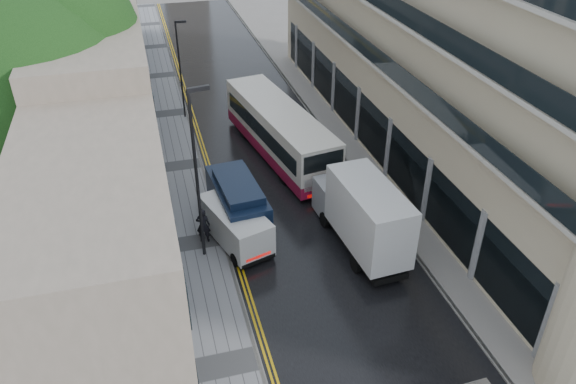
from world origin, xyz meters
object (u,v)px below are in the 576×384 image
cream_bus (283,159)px  navy_van (229,224)px  lamp_post_far (180,71)px  tree_near (31,131)px  tree_far (61,53)px  pedestrian (203,225)px  white_van (235,248)px  white_lorry (358,238)px  lamp_post_near (197,179)px

cream_bus → navy_van: size_ratio=2.23×
cream_bus → lamp_post_far: lamp_post_far is taller
tree_near → tree_far: size_ratio=1.11×
pedestrian → tree_far: bearing=-50.3°
tree_far → white_van: bearing=-63.8°
cream_bus → white_lorry: size_ratio=1.62×
lamp_post_far → navy_van: bearing=-82.8°
cream_bus → white_lorry: white_lorry is taller
lamp_post_near → tree_near: bearing=154.8°
navy_van → lamp_post_near: size_ratio=0.62×
lamp_post_near → navy_van: bearing=7.3°
cream_bus → lamp_post_near: bearing=-143.9°
navy_van → lamp_post_far: (-0.44, 16.32, 2.25)m
tree_far → lamp_post_near: (6.52, -14.89, -1.72)m
white_lorry → navy_van: (-5.51, 3.53, -0.58)m
cream_bus → navy_van: 6.79m
tree_near → white_lorry: (13.71, -5.00, -4.95)m
pedestrian → lamp_post_far: size_ratio=0.28×
cream_bus → lamp_post_far: size_ratio=1.72×
pedestrian → lamp_post_far: (0.77, 15.66, 2.57)m
cream_bus → pedestrian: 7.18m
lamp_post_near → lamp_post_far: size_ratio=1.24×
tree_near → pedestrian: size_ratio=7.09×
tree_near → cream_bus: (12.44, 3.83, -5.26)m
white_van → lamp_post_far: lamp_post_far is taller
white_van → lamp_post_far: 18.08m
tree_near → navy_van: bearing=-10.2°
pedestrian → lamp_post_near: lamp_post_near is taller
cream_bus → pedestrian: size_ratio=6.22×
white_van → lamp_post_near: 3.89m
white_lorry → navy_van: 6.57m
tree_near → white_lorry: size_ratio=1.85×
tree_far → cream_bus: size_ratio=1.02×
cream_bus → white_van: (-4.24, -6.87, -0.62)m
tree_near → white_van: tree_near is taller
pedestrian → lamp_post_near: (-0.17, -1.08, 3.41)m
lamp_post_near → cream_bus: bearing=35.8°
white_lorry → tree_far: bearing=122.7°
white_van → navy_van: (0.00, 1.57, 0.35)m
white_lorry → white_van: size_ratio=1.62×
tree_far → white_van: (7.90, -16.04, -5.16)m
tree_far → pedestrian: (6.69, -13.81, -5.13)m
pedestrian → lamp_post_near: size_ratio=0.22×
white_lorry → pedestrian: white_lorry is taller
tree_near → white_van: bearing=-20.3°
tree_far → navy_van: (7.90, -14.47, -4.82)m
white_lorry → tree_near: bearing=155.9°
cream_bus → pedestrian: bearing=-149.1°
tree_near → tree_far: bearing=88.7°
cream_bus → white_lorry: (1.27, -8.83, 0.31)m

